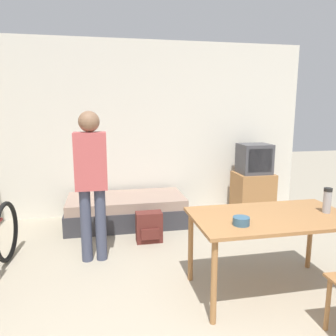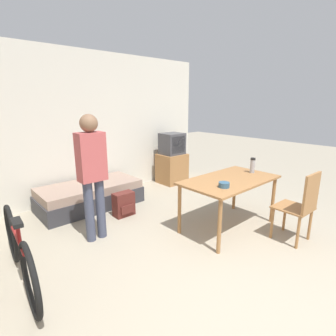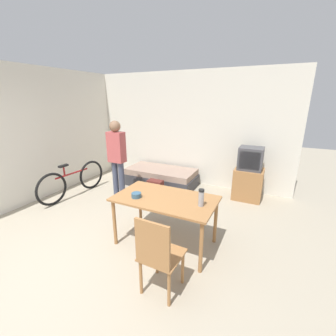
{
  "view_description": "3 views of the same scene",
  "coord_description": "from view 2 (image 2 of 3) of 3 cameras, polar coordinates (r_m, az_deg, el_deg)",
  "views": [
    {
      "loc": [
        -0.55,
        -1.31,
        1.7
      ],
      "look_at": [
        0.13,
        2.07,
        1.05
      ],
      "focal_mm": 35.0,
      "sensor_mm": 36.0,
      "label": 1
    },
    {
      "loc": [
        -2.1,
        -0.81,
        1.8
      ],
      "look_at": [
        0.33,
        1.91,
        0.87
      ],
      "focal_mm": 28.0,
      "sensor_mm": 36.0,
      "label": 2
    },
    {
      "loc": [
        2.21,
        -1.33,
        2.08
      ],
      "look_at": [
        0.58,
        2.04,
        0.91
      ],
      "focal_mm": 24.0,
      "sensor_mm": 36.0,
      "label": 3
    }
  ],
  "objects": [
    {
      "name": "bicycle",
      "position": [
        3.11,
        -29.64,
        -15.66
      ],
      "size": [
        0.16,
        1.7,
        0.76
      ],
      "color": "black",
      "rests_on": "ground_plane"
    },
    {
      "name": "mate_bowl",
      "position": [
        3.41,
        12.1,
        -3.6
      ],
      "size": [
        0.14,
        0.14,
        0.07
      ],
      "color": "#335670",
      "rests_on": "dining_table"
    },
    {
      "name": "wall_back",
      "position": [
        5.14,
        -17.57,
        8.58
      ],
      "size": [
        5.41,
        0.06,
        2.7
      ],
      "color": "silver",
      "rests_on": "ground_plane"
    },
    {
      "name": "tv",
      "position": [
        5.9,
        0.89,
        1.66
      ],
      "size": [
        0.58,
        0.51,
        1.13
      ],
      "color": "#9E6B3D",
      "rests_on": "ground_plane"
    },
    {
      "name": "thermos_flask",
      "position": [
        4.19,
        17.93,
        0.72
      ],
      "size": [
        0.07,
        0.07,
        0.23
      ],
      "color": "#99999E",
      "rests_on": "dining_table"
    },
    {
      "name": "backpack",
      "position": [
        4.32,
        -9.6,
        -7.79
      ],
      "size": [
        0.33,
        0.21,
        0.39
      ],
      "color": "#56231E",
      "rests_on": "ground_plane"
    },
    {
      "name": "wooden_chair",
      "position": [
        3.78,
        27.03,
        -6.99
      ],
      "size": [
        0.44,
        0.44,
        0.95
      ],
      "color": "#9E6B3D",
      "rests_on": "ground_plane"
    },
    {
      "name": "dining_table",
      "position": [
        3.83,
        13.26,
        -3.45
      ],
      "size": [
        1.43,
        0.81,
        0.74
      ],
      "color": "#9E6B3D",
      "rests_on": "ground_plane"
    },
    {
      "name": "person_standing",
      "position": [
        3.46,
        -16.21,
        -0.28
      ],
      "size": [
        0.34,
        0.22,
        1.66
      ],
      "color": "#3D4256",
      "rests_on": "ground_plane"
    },
    {
      "name": "daybed",
      "position": [
        4.81,
        -16.55,
        -5.72
      ],
      "size": [
        1.72,
        0.84,
        0.42
      ],
      "color": "#333338",
      "rests_on": "ground_plane"
    },
    {
      "name": "ground_plane",
      "position": [
        2.88,
        23.29,
        -25.77
      ],
      "size": [
        20.0,
        20.0,
        0.0
      ],
      "primitive_type": "plane",
      "color": "#9E937F"
    }
  ]
}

